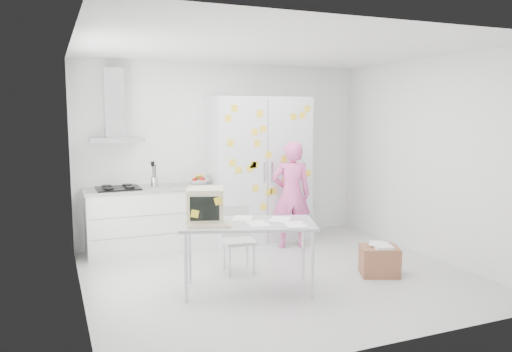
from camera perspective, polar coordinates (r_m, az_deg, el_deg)
name	(u,v)px	position (r m, az deg, el deg)	size (l,w,h in m)	color
floor	(279,276)	(6.19, 2.59, -11.38)	(4.50, 4.00, 0.02)	silver
walls	(256,160)	(6.55, -0.02, 1.85)	(4.52, 4.01, 2.70)	white
ceiling	(280,48)	(5.91, 2.75, 14.36)	(4.50, 4.00, 0.02)	white
counter_run	(152,218)	(7.28, -11.81, -4.75)	(1.84, 0.63, 1.28)	white
range_hood	(114,113)	(7.19, -15.89, 6.91)	(0.70, 0.48, 1.01)	silver
tall_cabinet	(259,170)	(7.63, 0.35, 0.74)	(1.50, 0.68, 2.20)	silver
person	(291,195)	(7.27, 4.07, -2.16)	(0.57, 0.37, 1.56)	#E458A0
desk	(221,214)	(5.48, -4.02, -4.30)	(1.60, 1.15, 1.15)	#AFB4BB
chair	(237,235)	(6.23, -2.14, -6.71)	(0.41, 0.41, 0.82)	silver
cardboard_box	(380,260)	(6.32, 13.94, -9.35)	(0.55, 0.50, 0.39)	#9C6043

